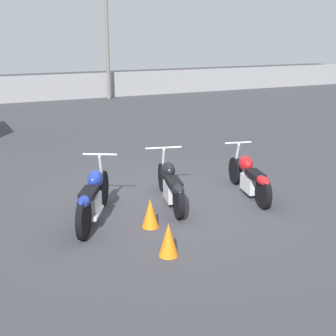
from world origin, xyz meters
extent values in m
plane|color=#38383D|center=(0.00, 0.00, 0.00)|extent=(60.00, 60.00, 0.00)
cube|color=gray|center=(0.00, 14.62, 0.60)|extent=(40.00, 0.04, 1.20)
cylinder|color=slate|center=(3.25, 14.10, 4.04)|extent=(0.16, 0.16, 8.08)
cylinder|color=black|center=(-1.23, 0.37, 0.33)|extent=(0.41, 0.64, 0.67)
cylinder|color=black|center=(-1.92, -0.91, 0.33)|extent=(0.41, 0.64, 0.67)
cube|color=silver|center=(-1.61, -0.33, 0.30)|extent=(0.43, 0.56, 0.37)
ellipsoid|color=navy|center=(-1.49, -0.12, 0.70)|extent=(0.43, 0.51, 0.30)
cube|color=black|center=(-1.73, -0.55, 0.62)|extent=(0.46, 0.57, 0.10)
ellipsoid|color=navy|center=(-1.90, -0.87, 0.60)|extent=(0.39, 0.48, 0.16)
cylinder|color=silver|center=(-1.27, 0.28, 1.02)|extent=(0.56, 0.33, 0.04)
cylinder|color=silver|center=(-1.25, 0.33, 0.68)|extent=(0.17, 0.25, 0.67)
cylinder|color=silver|center=(-1.57, -0.52, 0.23)|extent=(0.34, 0.55, 0.07)
cylinder|color=black|center=(0.14, 0.70, 0.29)|extent=(0.23, 0.58, 0.57)
cylinder|color=black|center=(-0.21, -0.77, 0.29)|extent=(0.23, 0.58, 0.57)
cube|color=silver|center=(-0.05, -0.11, 0.26)|extent=(0.32, 0.58, 0.32)
ellipsoid|color=black|center=(0.01, 0.14, 0.61)|extent=(0.36, 0.50, 0.31)
cube|color=black|center=(-0.11, -0.36, 0.53)|extent=(0.36, 0.60, 0.10)
ellipsoid|color=black|center=(-0.20, -0.72, 0.52)|extent=(0.30, 0.47, 0.16)
cylinder|color=silver|center=(0.12, 0.60, 0.92)|extent=(0.71, 0.20, 0.04)
cylinder|color=silver|center=(0.13, 0.65, 0.61)|extent=(0.11, 0.25, 0.62)
cylinder|color=silver|center=(0.03, -0.28, 0.20)|extent=(0.21, 0.62, 0.07)
cylinder|color=black|center=(1.74, 0.47, 0.29)|extent=(0.22, 0.58, 0.57)
cylinder|color=black|center=(1.42, -0.98, 0.29)|extent=(0.22, 0.58, 0.57)
cube|color=silver|center=(1.57, -0.33, 0.26)|extent=(0.31, 0.56, 0.31)
ellipsoid|color=#AD1419|center=(1.62, -0.08, 0.60)|extent=(0.35, 0.47, 0.31)
cube|color=black|center=(1.51, -0.57, 0.53)|extent=(0.34, 0.55, 0.10)
ellipsoid|color=#AD1419|center=(1.43, -0.93, 0.51)|extent=(0.29, 0.47, 0.16)
cylinder|color=silver|center=(1.72, 0.37, 0.92)|extent=(0.57, 0.16, 0.04)
cylinder|color=silver|center=(1.73, 0.42, 0.60)|extent=(0.10, 0.25, 0.62)
cylinder|color=silver|center=(1.65, -0.50, 0.20)|extent=(0.19, 0.58, 0.07)
cone|color=orange|center=(-0.96, -1.99, 0.25)|extent=(0.29, 0.29, 0.51)
cone|color=orange|center=(-0.80, -0.92, 0.25)|extent=(0.29, 0.29, 0.49)
camera|label=1|loc=(-3.53, -7.62, 3.15)|focal=50.00mm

